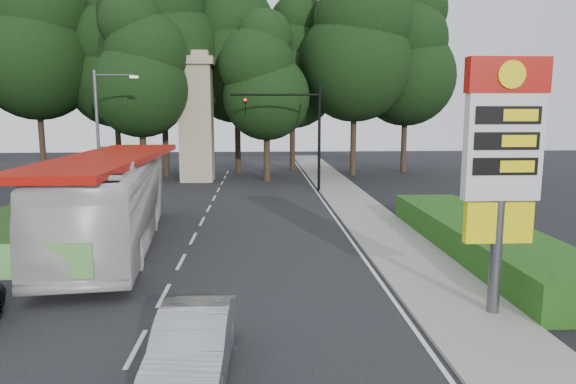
{
  "coord_description": "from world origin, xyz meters",
  "views": [
    {
      "loc": [
        2.91,
        -10.92,
        5.49
      ],
      "look_at": [
        4.08,
        9.96,
        2.2
      ],
      "focal_mm": 32.0,
      "sensor_mm": 36.0,
      "label": 1
    }
  ],
  "objects": [
    {
      "name": "tree_monument_left",
      "position": [
        -6.0,
        29.0,
        8.68
      ],
      "size": [
        7.28,
        7.28,
        14.3
      ],
      "color": "#2D2116",
      "rests_on": "ground"
    },
    {
      "name": "ground",
      "position": [
        0.0,
        0.0,
        0.0
      ],
      "size": [
        120.0,
        120.0,
        0.0
      ],
      "primitive_type": "plane",
      "color": "black",
      "rests_on": "ground"
    },
    {
      "name": "sidewalk_right",
      "position": [
        8.5,
        12.0,
        0.06
      ],
      "size": [
        3.0,
        80.0,
        0.12
      ],
      "primitive_type": "cube",
      "color": "gray",
      "rests_on": "ground"
    },
    {
      "name": "tree_monument_right",
      "position": [
        3.5,
        29.5,
        8.01
      ],
      "size": [
        6.72,
        6.72,
        13.2
      ],
      "color": "#2D2116",
      "rests_on": "ground"
    },
    {
      "name": "tree_east_mid",
      "position": [
        11.0,
        33.0,
        11.35
      ],
      "size": [
        9.52,
        9.52,
        18.7
      ],
      "color": "#2D2116",
      "rests_on": "ground"
    },
    {
      "name": "traffic_signal_mast",
      "position": [
        5.68,
        24.0,
        4.67
      ],
      "size": [
        6.1,
        0.35,
        7.2
      ],
      "color": "black",
      "rests_on": "ground"
    },
    {
      "name": "tree_center_right",
      "position": [
        1.0,
        35.0,
        11.02
      ],
      "size": [
        9.24,
        9.24,
        18.15
      ],
      "color": "#2D2116",
      "rests_on": "ground"
    },
    {
      "name": "tree_west_mid",
      "position": [
        -16.0,
        35.0,
        11.69
      ],
      "size": [
        9.8,
        9.8,
        19.25
      ],
      "color": "#2D2116",
      "rests_on": "ground"
    },
    {
      "name": "tree_west_near",
      "position": [
        -10.0,
        37.0,
        10.02
      ],
      "size": [
        8.4,
        8.4,
        16.5
      ],
      "color": "#2D2116",
      "rests_on": "ground"
    },
    {
      "name": "gas_station_pylon",
      "position": [
        9.2,
        1.99,
        4.45
      ],
      "size": [
        2.1,
        0.45,
        6.85
      ],
      "color": "#59595E",
      "rests_on": "ground"
    },
    {
      "name": "tree_far_east",
      "position": [
        16.0,
        35.0,
        10.35
      ],
      "size": [
        8.68,
        8.68,
        17.05
      ],
      "color": "#2D2116",
      "rests_on": "ground"
    },
    {
      "name": "road_surface",
      "position": [
        0.0,
        12.0,
        0.01
      ],
      "size": [
        14.0,
        80.0,
        0.02
      ],
      "primitive_type": "cube",
      "color": "black",
      "rests_on": "ground"
    },
    {
      "name": "transit_bus",
      "position": [
        -3.13,
        9.88,
        1.88
      ],
      "size": [
        4.66,
        13.75,
        3.75
      ],
      "primitive_type": "imported",
      "rotation": [
        0.0,
        0.0,
        0.11
      ],
      "color": "white",
      "rests_on": "ground"
    },
    {
      "name": "grass_verge_left",
      "position": [
        -9.5,
        18.0,
        0.01
      ],
      "size": [
        5.0,
        50.0,
        0.02
      ],
      "primitive_type": "cube",
      "color": "#193814",
      "rests_on": "ground"
    },
    {
      "name": "streetlight_signs",
      "position": [
        -6.99,
        22.01,
        4.44
      ],
      "size": [
        2.75,
        0.98,
        8.0
      ],
      "color": "#59595E",
      "rests_on": "ground"
    },
    {
      "name": "tree_center_left",
      "position": [
        -5.0,
        33.0,
        12.02
      ],
      "size": [
        10.08,
        10.08,
        19.8
      ],
      "color": "#2D2116",
      "rests_on": "ground"
    },
    {
      "name": "monument",
      "position": [
        -2.0,
        30.0,
        5.1
      ],
      "size": [
        3.0,
        3.0,
        10.05
      ],
      "color": "tan",
      "rests_on": "ground"
    },
    {
      "name": "sedan_silver",
      "position": [
        1.5,
        -0.82,
        0.7
      ],
      "size": [
        1.59,
        4.3,
        1.4
      ],
      "primitive_type": "imported",
      "rotation": [
        0.0,
        0.0,
        -0.03
      ],
      "color": "#A7A8AF",
      "rests_on": "ground"
    },
    {
      "name": "tree_east_near",
      "position": [
        6.0,
        37.0,
        9.68
      ],
      "size": [
        8.12,
        8.12,
        15.95
      ],
      "color": "#2D2116",
      "rests_on": "ground"
    },
    {
      "name": "hedge",
      "position": [
        11.5,
        8.0,
        0.6
      ],
      "size": [
        3.0,
        14.0,
        1.2
      ],
      "primitive_type": "cube",
      "color": "#1C4712",
      "rests_on": "ground"
    }
  ]
}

